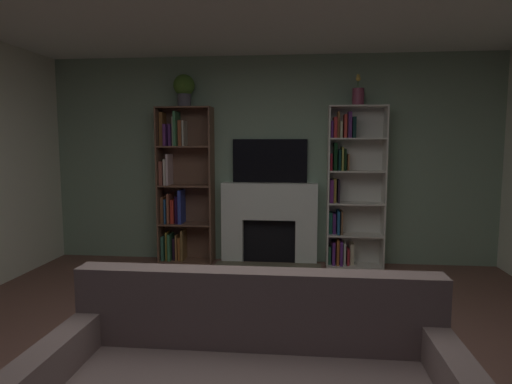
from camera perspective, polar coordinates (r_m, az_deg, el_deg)
The scene contains 9 objects.
ground_plane at distance 3.11m, azimuth -2.40°, elevation -23.11°, with size 7.02×7.02×0.00m, color brown.
wall_back_accent at distance 5.65m, azimuth 1.86°, elevation 4.12°, with size 5.77×0.06×2.61m, color gray.
fireplace at distance 5.60m, azimuth 1.73°, elevation -3.84°, with size 1.31×0.50×1.02m.
tv at distance 5.59m, azimuth 1.81°, elevation 4.05°, with size 0.94×0.06×0.55m, color black.
bookshelf_left at distance 5.73m, azimuth -9.75°, elevation 0.54°, with size 0.69×0.30×1.97m.
bookshelf_right at distance 5.56m, azimuth 11.88°, elevation 0.46°, with size 0.69×0.29×1.97m.
potted_plant at distance 5.68m, azimuth -9.28°, elevation 13.10°, with size 0.27×0.27×0.40m.
vase_with_flowers at distance 5.52m, azimuth 13.07°, elevation 12.03°, with size 0.14×0.14×0.37m.
coffee_table at distance 3.00m, azimuth 0.97°, elevation -17.48°, with size 0.78×0.47×0.37m.
Camera 1 is at (0.40, -2.68, 1.54)m, focal length 30.94 mm.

